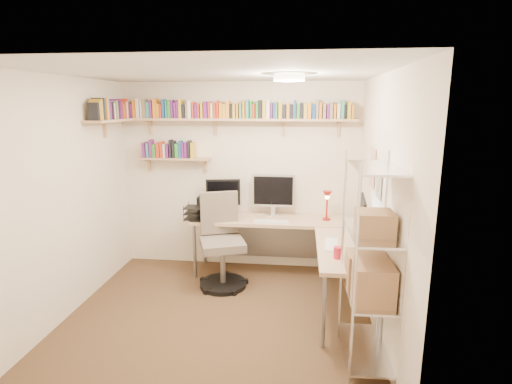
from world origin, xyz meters
TOP-DOWN VIEW (x-y plane):
  - ground at (0.00, 0.00)m, footprint 3.20×3.20m
  - room_shell at (0.00, 0.00)m, footprint 3.24×3.04m
  - wall_shelves at (-0.44, 1.29)m, footprint 3.12×1.09m
  - corner_desk at (0.55, 0.96)m, footprint 2.26×1.98m
  - office_chair at (-0.12, 0.81)m, footprint 0.65×0.66m
  - wire_rack at (1.42, -0.61)m, footprint 0.40×0.80m

SIDE VIEW (x-z plane):
  - ground at x=0.00m, z-range 0.00..0.00m
  - office_chair at x=-0.12m, z-range -0.09..1.06m
  - corner_desk at x=0.55m, z-range 0.09..1.41m
  - wire_rack at x=1.42m, z-range 0.02..1.84m
  - room_shell at x=0.00m, z-range 0.29..2.81m
  - wall_shelves at x=-0.44m, z-range 1.63..2.43m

